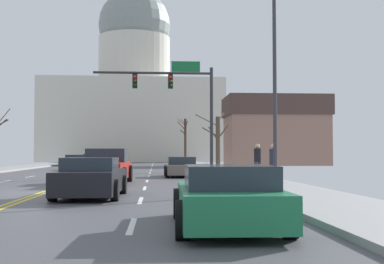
% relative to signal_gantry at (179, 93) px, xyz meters
% --- Properties ---
extents(ground, '(20.00, 180.00, 0.20)m').
position_rel_signal_gantry_xyz_m(ground, '(-5.46, -14.94, -5.34)').
color(ground, '#48484D').
extents(signal_gantry, '(7.91, 0.41, 7.35)m').
position_rel_signal_gantry_xyz_m(signal_gantry, '(0.00, 0.00, 0.00)').
color(signal_gantry, '#28282D').
rests_on(signal_gantry, ground).
extents(street_lamp_right, '(2.54, 0.24, 7.95)m').
position_rel_signal_gantry_xyz_m(street_lamp_right, '(2.40, -15.42, -0.48)').
color(street_lamp_right, '#333338').
rests_on(street_lamp_right, ground).
extents(capitol_building, '(30.12, 18.11, 32.71)m').
position_rel_signal_gantry_xyz_m(capitol_building, '(-5.46, 55.66, 5.99)').
color(capitol_building, beige).
rests_on(capitol_building, ground).
extents(sedan_near_00, '(2.02, 4.23, 1.18)m').
position_rel_signal_gantry_xyz_m(sedan_near_00, '(-0.02, -3.29, -4.81)').
color(sedan_near_00, '#6B6056').
rests_on(sedan_near_00, ground).
extents(pickup_truck_near_01, '(2.35, 5.52, 1.60)m').
position_rel_signal_gantry_xyz_m(pickup_truck_near_01, '(-3.84, -9.69, -4.64)').
color(pickup_truck_near_01, maroon).
rests_on(pickup_truck_near_01, ground).
extents(sedan_near_02, '(2.09, 4.41, 1.25)m').
position_rel_signal_gantry_xyz_m(sedan_near_02, '(-3.56, -17.04, -4.77)').
color(sedan_near_02, black).
rests_on(sedan_near_02, ground).
extents(sedan_near_03, '(2.04, 4.25, 1.17)m').
position_rel_signal_gantry_xyz_m(sedan_near_03, '(-0.18, -23.83, -4.80)').
color(sedan_near_03, '#1E7247').
rests_on(sedan_near_03, ground).
extents(sedan_oncoming_00, '(2.03, 4.43, 1.26)m').
position_rel_signal_gantry_xyz_m(sedan_oncoming_00, '(-7.30, 9.61, -4.76)').
color(sedan_oncoming_00, '#1E7247').
rests_on(sedan_oncoming_00, ground).
extents(sedan_oncoming_01, '(2.03, 4.46, 1.22)m').
position_rel_signal_gantry_xyz_m(sedan_oncoming_01, '(-10.70, 23.46, -4.78)').
color(sedan_oncoming_01, navy).
rests_on(sedan_oncoming_01, ground).
extents(sedan_oncoming_02, '(1.98, 4.70, 1.30)m').
position_rel_signal_gantry_xyz_m(sedan_oncoming_02, '(-10.73, 37.37, -4.75)').
color(sedan_oncoming_02, navy).
rests_on(sedan_oncoming_02, ground).
extents(flank_building_01, '(11.61, 7.50, 7.96)m').
position_rel_signal_gantry_xyz_m(flank_building_01, '(12.28, 24.62, -1.31)').
color(flank_building_01, '#8C6656').
rests_on(flank_building_01, ground).
extents(bare_tree_00, '(2.62, 1.69, 4.45)m').
position_rel_signal_gantry_xyz_m(bare_tree_00, '(3.14, 4.84, -3.06)').
color(bare_tree_00, '#4C3D2D').
rests_on(bare_tree_00, ground).
extents(bare_tree_02, '(1.48, 1.63, 6.20)m').
position_rel_signal_gantry_xyz_m(bare_tree_02, '(2.56, 38.26, -1.97)').
color(bare_tree_02, '#423328').
rests_on(bare_tree_02, ground).
extents(pedestrian_00, '(0.35, 0.34, 1.70)m').
position_rel_signal_gantry_xyz_m(pedestrian_00, '(3.31, -9.45, -4.27)').
color(pedestrian_00, '#33333D').
rests_on(pedestrian_00, ground).
extents(pedestrian_01, '(0.35, 0.34, 1.65)m').
position_rel_signal_gantry_xyz_m(pedestrian_01, '(3.41, -12.28, -4.31)').
color(pedestrian_01, '#4C4238').
rests_on(pedestrian_01, ground).
extents(bicycle_parked, '(0.12, 1.77, 0.85)m').
position_rel_signal_gantry_xyz_m(bicycle_parked, '(2.17, -13.28, -4.87)').
color(bicycle_parked, black).
rests_on(bicycle_parked, ground).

